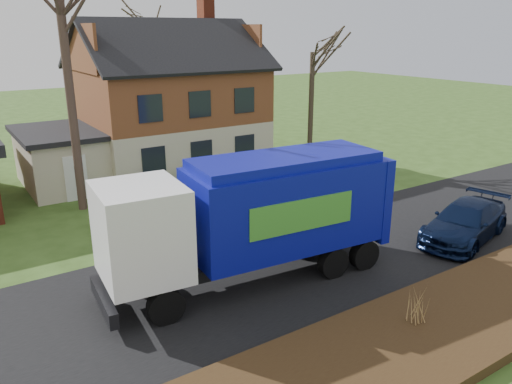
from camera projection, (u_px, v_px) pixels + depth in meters
ground at (291, 264)px, 16.80m from camera, size 120.00×120.00×0.00m
road at (291, 264)px, 16.80m from camera, size 80.00×7.00×0.02m
mulch_verge at (418, 337)px, 12.54m from camera, size 80.00×3.50×0.30m
main_house at (161, 96)px, 27.37m from camera, size 12.95×8.95×9.26m
garbage_truck at (258, 212)px, 15.10m from camera, size 9.32×3.22×3.92m
silver_sedan at (171, 211)px, 19.41m from camera, size 5.06×3.44×1.58m
navy_wagon at (465, 222)px, 18.60m from camera, size 5.16×3.09×1.40m
tree_front_east at (314, 32)px, 26.98m from camera, size 3.27×3.27×9.08m
tree_back at (147, 6)px, 34.45m from camera, size 3.44×3.44×10.88m
grass_clump_mid at (419, 305)px, 12.82m from camera, size 0.35×0.29×0.98m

